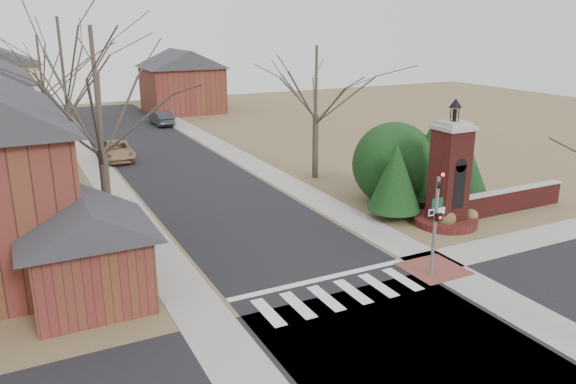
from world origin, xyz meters
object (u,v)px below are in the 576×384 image
traffic_signal_pole (436,216)px  pickup_truck (116,151)px  distant_car (161,118)px  brick_gate_monument (449,184)px  sign_post (436,216)px

traffic_signal_pole → pickup_truck: (-7.70, 26.55, -1.89)m
traffic_signal_pole → distant_car: size_ratio=1.01×
pickup_truck → distant_car: distant_car is taller
pickup_truck → traffic_signal_pole: bearing=-70.1°
brick_gate_monument → pickup_truck: size_ratio=1.29×
brick_gate_monument → pickup_truck: brick_gate_monument is taller
traffic_signal_pole → pickup_truck: bearing=106.2°
sign_post → distant_car: sign_post is taller
sign_post → distant_car: bearing=93.3°
pickup_truck → distant_car: size_ratio=1.12×
traffic_signal_pole → distant_car: (-0.90, 39.54, -1.85)m
traffic_signal_pole → pickup_truck: traffic_signal_pole is taller
brick_gate_monument → pickup_truck: bearing=119.3°
brick_gate_monument → distant_car: (-5.60, 35.12, -1.43)m
traffic_signal_pole → sign_post: bearing=47.6°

